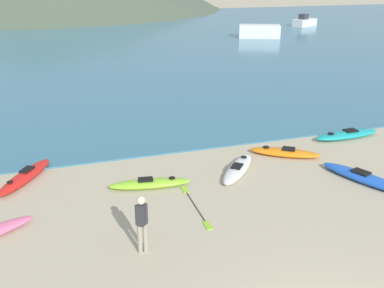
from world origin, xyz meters
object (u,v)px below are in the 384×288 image
Objects in this scene: moored_boat_3 at (259,31)px; loose_paddle at (195,206)px; kayak_on_sand_7 at (347,135)px; kayak_on_sand_1 at (150,183)px; moored_boat_1 at (305,22)px; kayak_on_sand_4 at (238,169)px; kayak_on_sand_2 at (285,152)px; kayak_on_sand_6 at (365,178)px; person_near_foreground at (142,221)px; kayak_on_sand_3 at (25,176)px.

moored_boat_3 is 38.11m from loose_paddle.
kayak_on_sand_7 is 1.13× the size of loose_paddle.
moored_boat_1 is (30.20, 39.67, 0.47)m from kayak_on_sand_1.
moored_boat_1 reaches higher than kayak_on_sand_4.
moored_boat_3 reaches higher than kayak_on_sand_7.
moored_boat_1 reaches higher than kayak_on_sand_2.
kayak_on_sand_6 is at bearing -15.10° from kayak_on_sand_1.
person_near_foreground reaches higher than kayak_on_sand_2.
kayak_on_sand_4 is at bearing 41.10° from person_near_foreground.
kayak_on_sand_1 is 3.27m from kayak_on_sand_4.
person_near_foreground is at bearing -106.04° from kayak_on_sand_1.
moored_boat_3 is (-10.59, -8.14, 0.13)m from moored_boat_1.
person_near_foreground is 0.34× the size of moored_boat_3.
kayak_on_sand_7 reaches higher than kayak_on_sand_2.
loose_paddle is (-18.60, -33.25, -0.72)m from moored_boat_3.
kayak_on_sand_6 is (10.94, -3.70, -0.03)m from kayak_on_sand_3.
kayak_on_sand_6 is 4.41m from kayak_on_sand_7.
person_near_foreground is (-1.02, -3.54, 0.77)m from kayak_on_sand_1.
kayak_on_sand_3 is 6.06m from loose_paddle.
moored_boat_1 is 1.39× the size of loose_paddle.
person_near_foreground reaches higher than kayak_on_sand_6.
kayak_on_sand_1 is 49.86m from moored_boat_1.
kayak_on_sand_1 is at bearing -167.90° from kayak_on_sand_7.
kayak_on_sand_3 reaches higher than kayak_on_sand_6.
kayak_on_sand_1 is at bearing 120.52° from loose_paddle.
kayak_on_sand_2 is 0.94× the size of loose_paddle.
moored_boat_1 is at bearing 37.54° from moored_boat_3.
moored_boat_1 is (23.17, 41.57, 0.46)m from kayak_on_sand_6.
person_near_foreground is 40.69m from moored_boat_3.
kayak_on_sand_7 is at bearing 24.31° from loose_paddle.
kayak_on_sand_3 is 1.80× the size of person_near_foreground.
moored_boat_3 is (19.61, 31.54, 0.60)m from kayak_on_sand_1.
kayak_on_sand_6 is 0.85× the size of moored_boat_1.
kayak_on_sand_3 is 13.07m from kayak_on_sand_7.
person_near_foreground reaches higher than kayak_on_sand_1.
moored_boat_3 is at bearing 59.54° from person_near_foreground.
kayak_on_sand_2 reaches higher than loose_paddle.
kayak_on_sand_4 is (3.26, 0.19, -0.00)m from kayak_on_sand_1.
person_near_foreground is at bearing -151.59° from kayak_on_sand_7.
moored_boat_1 reaches higher than kayak_on_sand_1.
moored_boat_3 reaches higher than kayak_on_sand_1.
kayak_on_sand_2 is 0.92× the size of kayak_on_sand_3.
kayak_on_sand_6 reaches higher than loose_paddle.
person_near_foreground is (-8.05, -1.64, 0.76)m from kayak_on_sand_6.
kayak_on_sand_4 is 1.61× the size of person_near_foreground.
person_near_foreground reaches higher than moored_boat_3.
kayak_on_sand_3 is 1.12× the size of kayak_on_sand_4.
moored_boat_3 reaches higher than kayak_on_sand_6.
kayak_on_sand_1 reaches higher than loose_paddle.
person_near_foreground reaches higher than loose_paddle.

